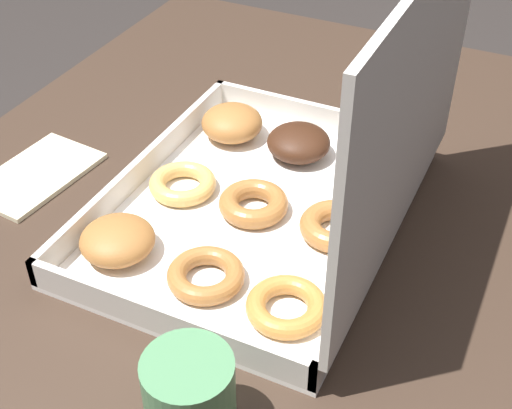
% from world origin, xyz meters
% --- Properties ---
extents(dining_table, '(1.15, 0.76, 0.73)m').
position_xyz_m(dining_table, '(0.00, 0.00, 0.63)').
color(dining_table, '#38281E').
rests_on(dining_table, ground_plane).
extents(donut_box, '(0.40, 0.31, 0.31)m').
position_xyz_m(donut_box, '(-0.06, 0.06, 0.79)').
color(donut_box, white).
rests_on(donut_box, dining_table).
extents(coffee_mug, '(0.07, 0.07, 0.08)m').
position_xyz_m(coffee_mug, '(0.22, 0.09, 0.78)').
color(coffee_mug, '#4C8456').
rests_on(coffee_mug, dining_table).
extents(paper_napkin, '(0.16, 0.11, 0.01)m').
position_xyz_m(paper_napkin, '(-0.01, -0.25, 0.74)').
color(paper_napkin, beige).
rests_on(paper_napkin, dining_table).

